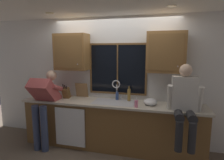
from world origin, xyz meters
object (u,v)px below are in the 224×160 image
Objects in this scene: knife_block at (66,93)px; cutting_board at (82,90)px; mixing_bowl at (150,102)px; bottle_tall_clear at (129,95)px; soap_dispenser at (136,104)px; person_sitting_on_counter at (185,101)px; bottle_green_glass at (117,96)px; person_standing at (44,100)px.

cutting_board is at bearing 34.43° from knife_block.
bottle_tall_clear is (-0.42, 0.18, 0.07)m from mixing_bowl.
bottle_tall_clear is at bearing 116.86° from soap_dispenser.
bottle_tall_clear is at bearing -3.10° from cutting_board.
person_sitting_on_counter is 4.16× the size of bottle_tall_clear.
cutting_board reaches higher than soap_dispenser.
bottle_green_glass is at bearing 162.67° from mixing_bowl.
knife_block is at bearing -145.57° from cutting_board.
person_sitting_on_counter is (2.54, 0.01, 0.17)m from person_standing.
person_sitting_on_counter reaches higher than mixing_bowl.
person_standing is 6.02× the size of mixing_bowl.
knife_block is at bearing -171.37° from bottle_green_glass.
soap_dispenser is 0.43m from bottle_tall_clear.
person_standing is 4.64× the size of knife_block.
person_standing is 1.42m from bottle_green_glass.
mixing_bowl is (2.00, 0.27, 0.04)m from person_standing.
mixing_bowl is 1.29× the size of bottle_green_glass.
person_standing reaches higher than soap_dispenser.
cutting_board is 0.77m from bottle_green_glass.
person_sitting_on_counter is 4.17× the size of cutting_board.
bottle_green_glass is at bearing 136.67° from soap_dispenser.
person_standing is 1.18× the size of person_sitting_on_counter.
cutting_board is 1.29m from soap_dispenser.
cutting_board is at bearing 166.14° from person_sitting_on_counter.
bottle_green_glass is (-0.44, 0.41, 0.01)m from soap_dispenser.
soap_dispenser is 0.57× the size of bottle_tall_clear.
person_sitting_on_counter is 1.30m from bottle_green_glass.
cutting_board reaches higher than bottle_green_glass.
person_sitting_on_counter is at bearing -13.86° from cutting_board.
mixing_bowl is at bearing 41.71° from soap_dispenser.
soap_dispenser is 0.60m from bottle_green_glass.
knife_block is 1.05m from bottle_green_glass.
mixing_bowl is at bearing -22.68° from bottle_tall_clear.
person_sitting_on_counter is at bearing -25.30° from mixing_bowl.
mixing_bowl is (1.44, -0.23, -0.09)m from cutting_board.
person_sitting_on_counter is at bearing -24.17° from bottle_tall_clear.
person_sitting_on_counter is 0.62m from mixing_bowl.
person_standing is 4.93× the size of bottle_tall_clear.
soap_dispenser is at bearing 176.06° from person_sitting_on_counter.
knife_block is 1.30× the size of mixing_bowl.
bottle_green_glass is (1.03, 0.16, -0.03)m from knife_block.
cutting_board is at bearing 41.73° from person_standing.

